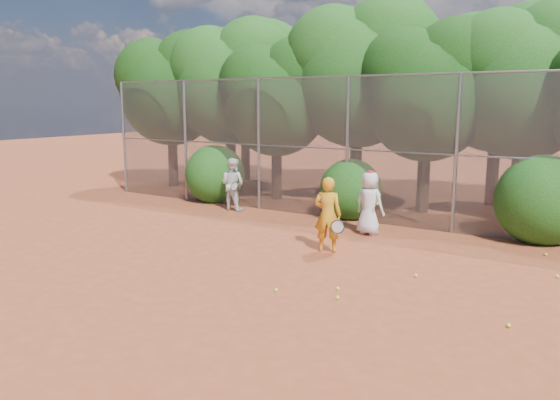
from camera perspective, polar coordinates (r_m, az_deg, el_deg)
The scene contains 24 objects.
ground at distance 10.18m, azimuth -2.82°, elevation -8.78°, with size 80.00×80.00×0.00m, color #974022.
fence_back at distance 15.03m, azimuth 10.08°, elevation 5.27°, with size 20.05×0.09×4.03m.
tree_0 at distance 21.87m, azimuth -11.21°, elevation 11.69°, with size 4.38×3.81×6.00m.
tree_1 at distance 20.63m, azimuth -5.07°, elevation 12.58°, with size 4.64×4.03×6.35m.
tree_2 at distance 18.61m, azimuth -0.17°, elevation 11.08°, with size 3.99×3.47×5.47m.
tree_3 at distance 18.33m, azimuth 8.41°, elevation 13.53°, with size 4.89×4.26×6.70m.
tree_4 at distance 16.85m, azimuth 15.39°, elevation 11.40°, with size 4.19×3.64×5.73m.
tree_5 at distance 17.09m, azimuth 24.48°, elevation 11.81°, with size 4.51×3.92×6.17m.
tree_9 at distance 23.08m, azimuth -3.53°, elevation 12.78°, with size 4.83×4.20×6.62m.
tree_10 at distance 20.76m, azimuth 8.40°, elevation 13.78°, with size 5.15×4.48×7.06m.
tree_11 at distance 18.84m, azimuth 22.15°, elevation 12.10°, with size 4.64×4.03×6.35m.
bush_0 at distance 18.42m, azimuth -6.82°, elevation 2.96°, with size 2.00×2.00×2.00m, color #174B12.
bush_1 at distance 15.79m, azimuth 7.41°, elevation 1.37°, with size 1.80×1.80×1.80m, color #174B12.
bush_2 at distance 14.41m, azimuth 25.74°, elevation 0.38°, with size 2.20×2.20×2.20m, color #174B12.
player_yellow at distance 12.15m, azimuth 5.00°, elevation -1.53°, with size 0.86×0.59×1.69m.
player_teen at distance 13.89m, azimuth 9.33°, elevation -0.28°, with size 0.86×0.64×1.63m.
player_white at distance 16.88m, azimuth -4.99°, elevation 1.66°, with size 0.87×0.72×1.61m.
ball_0 at distance 9.47m, azimuth 6.02°, elevation -10.10°, with size 0.07×0.07×0.07m, color #CEF12B.
ball_1 at distance 10.85m, azimuth 14.01°, elevation -7.69°, with size 0.07×0.07×0.07m, color #CEF12B.
ball_2 at distance 9.77m, azimuth -0.41°, elevation -9.39°, with size 0.07×0.07×0.07m, color #CEF12B.
ball_3 at distance 9.00m, azimuth 22.78°, elevation -11.99°, with size 0.07×0.07×0.07m, color #CEF12B.
ball_4 at distance 9.90m, azimuth 6.05°, elevation -9.18°, with size 0.07×0.07×0.07m, color #CEF12B.
ball_5 at distance 13.28m, azimuth 26.05°, elevation -5.13°, with size 0.07×0.07×0.07m, color #CEF12B.
ball_6 at distance 11.75m, azimuth 26.99°, elevation -7.14°, with size 0.07×0.07×0.07m, color #CEF12B.
Camera 1 is at (5.57, -7.85, 3.32)m, focal length 35.00 mm.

